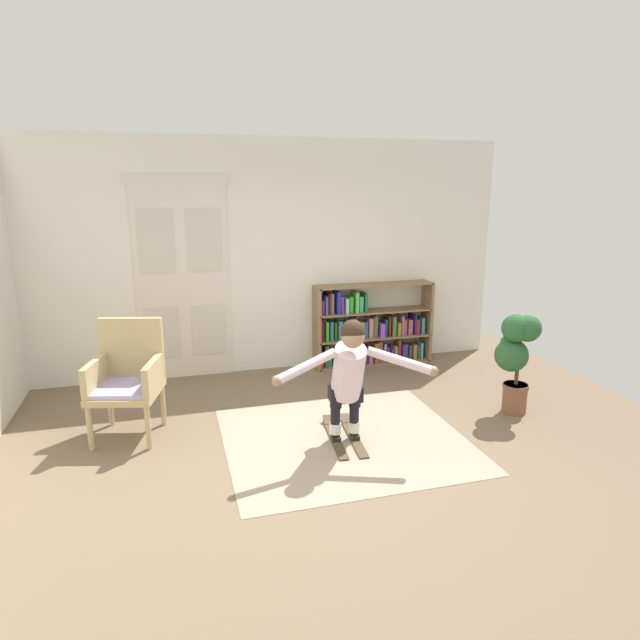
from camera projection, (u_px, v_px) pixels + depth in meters
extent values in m
plane|color=brown|center=(335.00, 459.00, 4.73)|extent=(7.20, 7.20, 0.00)
cube|color=silver|center=(274.00, 257.00, 6.81)|extent=(6.00, 0.10, 2.90)
cube|color=beige|center=(159.00, 285.00, 6.45)|extent=(0.55, 0.04, 2.35)
cube|color=beige|center=(156.00, 241.00, 6.31)|extent=(0.41, 0.01, 0.76)
cube|color=beige|center=(163.00, 333.00, 6.58)|extent=(0.41, 0.01, 0.64)
cube|color=beige|center=(206.00, 283.00, 6.60)|extent=(0.55, 0.04, 2.35)
cube|color=beige|center=(204.00, 240.00, 6.46)|extent=(0.41, 0.01, 0.76)
cube|color=beige|center=(209.00, 329.00, 6.72)|extent=(0.41, 0.01, 0.64)
cube|color=beige|center=(177.00, 179.00, 6.23)|extent=(1.22, 0.04, 0.10)
cube|color=tan|center=(344.00, 439.00, 5.10)|extent=(2.22, 2.00, 0.01)
cube|color=#836548|center=(317.00, 328.00, 6.97)|extent=(0.04, 0.30, 1.08)
cube|color=#836548|center=(427.00, 320.00, 7.38)|extent=(0.04, 0.30, 1.08)
cube|color=#836548|center=(372.00, 362.00, 7.30)|extent=(1.56, 0.30, 0.02)
cube|color=#836548|center=(373.00, 337.00, 7.21)|extent=(1.56, 0.30, 0.02)
cube|color=#836548|center=(374.00, 311.00, 7.13)|extent=(1.56, 0.30, 0.02)
cube|color=#836548|center=(374.00, 285.00, 7.04)|extent=(1.56, 0.30, 0.02)
cube|color=#A71B3C|center=(320.00, 358.00, 7.08)|extent=(0.04, 0.22, 0.22)
cube|color=#35511D|center=(325.00, 355.00, 7.09)|extent=(0.05, 0.22, 0.30)
cube|color=teal|center=(329.00, 356.00, 7.12)|extent=(0.04, 0.18, 0.25)
cube|color=#16652D|center=(334.00, 358.00, 7.12)|extent=(0.05, 0.18, 0.21)
cube|color=#4AC0B8|center=(339.00, 357.00, 7.16)|extent=(0.04, 0.14, 0.21)
cube|color=tan|center=(343.00, 354.00, 7.17)|extent=(0.05, 0.17, 0.26)
cube|color=#6E1E6E|center=(347.00, 356.00, 7.19)|extent=(0.05, 0.16, 0.21)
cube|color=#7E365D|center=(352.00, 355.00, 7.18)|extent=(0.03, 0.20, 0.24)
cube|color=#4E2226|center=(355.00, 352.00, 7.21)|extent=(0.05, 0.23, 0.29)
cube|color=green|center=(360.00, 355.00, 7.24)|extent=(0.05, 0.21, 0.20)
cube|color=#521B3E|center=(364.00, 355.00, 7.25)|extent=(0.05, 0.21, 0.20)
cube|color=#875197|center=(368.00, 354.00, 7.24)|extent=(0.05, 0.23, 0.22)
cube|color=brown|center=(374.00, 352.00, 7.26)|extent=(0.05, 0.23, 0.28)
cube|color=brown|center=(378.00, 351.00, 7.27)|extent=(0.06, 0.19, 0.30)
cube|color=#A76FBE|center=(383.00, 352.00, 7.31)|extent=(0.06, 0.17, 0.25)
cube|color=#563A67|center=(387.00, 353.00, 7.33)|extent=(0.04, 0.18, 0.20)
cube|color=#3F2687|center=(391.00, 353.00, 7.32)|extent=(0.06, 0.22, 0.20)
cube|color=gold|center=(394.00, 353.00, 7.34)|extent=(0.05, 0.17, 0.21)
cube|color=brown|center=(398.00, 349.00, 7.37)|extent=(0.04, 0.15, 0.29)
cube|color=#621C6B|center=(401.00, 351.00, 7.38)|extent=(0.03, 0.21, 0.22)
cube|color=#2F535A|center=(404.00, 350.00, 7.41)|extent=(0.04, 0.19, 0.22)
cube|color=#39315F|center=(408.00, 351.00, 7.42)|extent=(0.04, 0.22, 0.20)
cube|color=#9E6B24|center=(413.00, 351.00, 7.41)|extent=(0.05, 0.16, 0.21)
cube|color=navy|center=(417.00, 351.00, 7.44)|extent=(0.03, 0.15, 0.19)
cube|color=#58AEBC|center=(419.00, 349.00, 7.46)|extent=(0.03, 0.18, 0.22)
cube|color=#53111C|center=(321.00, 330.00, 6.98)|extent=(0.06, 0.15, 0.29)
cube|color=green|center=(326.00, 331.00, 6.99)|extent=(0.04, 0.18, 0.26)
cube|color=#315977|center=(330.00, 330.00, 7.02)|extent=(0.04, 0.18, 0.26)
cube|color=#1C4E12|center=(334.00, 330.00, 7.04)|extent=(0.04, 0.15, 0.24)
cube|color=teal|center=(339.00, 330.00, 7.06)|extent=(0.05, 0.19, 0.25)
cube|color=#5D923B|center=(343.00, 330.00, 7.08)|extent=(0.05, 0.24, 0.22)
cube|color=#24BCD6|center=(349.00, 329.00, 7.09)|extent=(0.07, 0.14, 0.26)
cube|color=#552B25|center=(353.00, 327.00, 7.11)|extent=(0.05, 0.19, 0.29)
cube|color=#1FC2AB|center=(358.00, 329.00, 7.12)|extent=(0.04, 0.19, 0.23)
cube|color=#47C01E|center=(361.00, 329.00, 7.14)|extent=(0.03, 0.18, 0.22)
cube|color=#3F4675|center=(364.00, 329.00, 7.15)|extent=(0.05, 0.14, 0.22)
cube|color=#B4717A|center=(369.00, 327.00, 7.17)|extent=(0.06, 0.18, 0.26)
cube|color=#47562C|center=(374.00, 326.00, 7.17)|extent=(0.05, 0.17, 0.29)
cube|color=purple|center=(380.00, 329.00, 7.20)|extent=(0.06, 0.23, 0.19)
cube|color=navy|center=(384.00, 327.00, 7.21)|extent=(0.04, 0.17, 0.24)
cube|color=maroon|center=(387.00, 325.00, 7.24)|extent=(0.03, 0.18, 0.27)
cube|color=#426737|center=(392.00, 325.00, 7.26)|extent=(0.05, 0.22, 0.27)
cube|color=olive|center=(396.00, 328.00, 7.28)|extent=(0.04, 0.24, 0.18)
cube|color=#934F84|center=(400.00, 324.00, 7.28)|extent=(0.03, 0.22, 0.27)
cube|color=brown|center=(403.00, 326.00, 7.30)|extent=(0.04, 0.15, 0.21)
cube|color=#A25060|center=(408.00, 326.00, 7.34)|extent=(0.06, 0.18, 0.21)
cube|color=navy|center=(412.00, 323.00, 7.34)|extent=(0.03, 0.23, 0.28)
cube|color=maroon|center=(415.00, 326.00, 7.35)|extent=(0.05, 0.18, 0.20)
cube|color=teal|center=(420.00, 325.00, 7.37)|extent=(0.04, 0.20, 0.22)
cube|color=#5D1D58|center=(320.00, 307.00, 6.92)|extent=(0.06, 0.22, 0.19)
cube|color=#2A537E|center=(325.00, 305.00, 6.91)|extent=(0.03, 0.23, 0.24)
cube|color=maroon|center=(328.00, 303.00, 6.94)|extent=(0.03, 0.22, 0.27)
cube|color=olive|center=(331.00, 303.00, 6.95)|extent=(0.04, 0.15, 0.26)
cube|color=#2223AD|center=(337.00, 302.00, 6.95)|extent=(0.05, 0.22, 0.29)
cube|color=#5C2954|center=(340.00, 304.00, 6.99)|extent=(0.05, 0.24, 0.23)
cube|color=#77C1C9|center=(345.00, 305.00, 6.98)|extent=(0.04, 0.22, 0.20)
cube|color=green|center=(350.00, 304.00, 7.01)|extent=(0.05, 0.15, 0.21)
cube|color=#5BC140|center=(355.00, 302.00, 7.02)|extent=(0.04, 0.21, 0.26)
cube|color=teal|center=(360.00, 304.00, 7.06)|extent=(0.05, 0.17, 0.21)
cube|color=#1F6825|center=(364.00, 302.00, 7.07)|extent=(0.03, 0.21, 0.25)
cylinder|color=tan|center=(90.00, 428.00, 4.86)|extent=(0.06, 0.06, 0.42)
cylinder|color=tan|center=(148.00, 428.00, 4.87)|extent=(0.06, 0.06, 0.42)
cylinder|color=tan|center=(110.00, 405.00, 5.36)|extent=(0.06, 0.06, 0.42)
cylinder|color=tan|center=(163.00, 405.00, 5.37)|extent=(0.06, 0.06, 0.42)
cube|color=tan|center=(126.00, 392.00, 5.06)|extent=(0.73, 0.73, 0.06)
cube|color=#ACA4DB|center=(126.00, 387.00, 5.04)|extent=(0.66, 0.66, 0.04)
cube|color=tan|center=(132.00, 348.00, 5.23)|extent=(0.60, 0.21, 0.60)
cube|color=tan|center=(95.00, 375.00, 5.01)|extent=(0.20, 0.56, 0.28)
cube|color=tan|center=(154.00, 375.00, 5.02)|extent=(0.20, 0.56, 0.28)
cylinder|color=brown|center=(515.00, 398.00, 5.68)|extent=(0.25, 0.25, 0.31)
cylinder|color=brown|center=(516.00, 386.00, 5.65)|extent=(0.27, 0.27, 0.04)
cylinder|color=#4C3823|center=(517.00, 368.00, 5.60)|extent=(0.04, 0.04, 0.36)
sphere|color=#27572D|center=(511.00, 344.00, 5.60)|extent=(0.22, 0.22, 0.22)
sphere|color=#27572D|center=(528.00, 328.00, 5.47)|extent=(0.28, 0.28, 0.28)
sphere|color=#27572D|center=(516.00, 328.00, 5.48)|extent=(0.29, 0.29, 0.29)
sphere|color=#27572D|center=(511.00, 355.00, 5.59)|extent=(0.34, 0.34, 0.34)
cube|color=#503C28|center=(335.00, 439.00, 5.08)|extent=(0.17, 0.81, 0.01)
cube|color=#503C28|center=(328.00, 420.00, 5.43)|extent=(0.10, 0.12, 0.06)
cube|color=black|center=(336.00, 438.00, 5.05)|extent=(0.09, 0.13, 0.04)
cube|color=#503C28|center=(354.00, 438.00, 5.11)|extent=(0.17, 0.81, 0.01)
cube|color=#503C28|center=(345.00, 418.00, 5.46)|extent=(0.10, 0.12, 0.06)
cube|color=black|center=(354.00, 436.00, 5.09)|extent=(0.09, 0.13, 0.04)
cylinder|color=white|center=(335.00, 428.00, 5.05)|extent=(0.12, 0.12, 0.10)
cylinder|color=black|center=(335.00, 408.00, 5.00)|extent=(0.10, 0.10, 0.30)
cylinder|color=black|center=(336.00, 396.00, 4.96)|extent=(0.12, 0.12, 0.22)
cylinder|color=white|center=(354.00, 427.00, 5.08)|extent=(0.12, 0.12, 0.10)
cylinder|color=black|center=(354.00, 407.00, 5.03)|extent=(0.10, 0.10, 0.30)
cylinder|color=black|center=(355.00, 395.00, 4.99)|extent=(0.12, 0.12, 0.22)
cube|color=black|center=(345.00, 393.00, 4.97)|extent=(0.32, 0.21, 0.14)
cylinder|color=silver|center=(348.00, 372.00, 4.82)|extent=(0.32, 0.48, 0.59)
sphere|color=#A07D60|center=(353.00, 337.00, 4.57)|extent=(0.22, 0.22, 0.20)
sphere|color=#382619|center=(353.00, 332.00, 4.57)|extent=(0.23, 0.23, 0.21)
cylinder|color=silver|center=(306.00, 366.00, 4.51)|extent=(0.58, 0.25, 0.22)
sphere|color=#A07D60|center=(277.00, 381.00, 4.38)|extent=(0.10, 0.10, 0.09)
cylinder|color=silver|center=(400.00, 361.00, 4.65)|extent=(0.55, 0.35, 0.22)
sphere|color=#A07D60|center=(433.00, 371.00, 4.61)|extent=(0.10, 0.10, 0.09)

